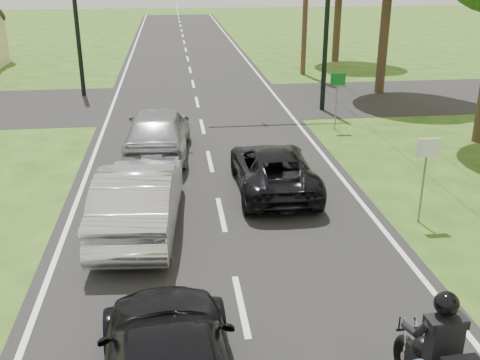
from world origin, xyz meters
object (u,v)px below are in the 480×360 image
Objects in this scene: dark_suv at (273,168)px; traffic_signal at (281,9)px; sign_green at (337,88)px; sign_white at (426,160)px; silver_sedan at (139,197)px; silver_suv at (158,131)px.

dark_suv is 9.41m from traffic_signal.
sign_green is (1.56, -3.02, -2.54)m from traffic_signal.
sign_green is at bearing -120.60° from dark_suv.
sign_white is 8.00m from sign_green.
silver_sedan is 2.28× the size of sign_white.
silver_sedan is at bearing 30.74° from dark_suv.
silver_suv is 8.57m from sign_white.
sign_white is at bearing 141.47° from silver_suv.
silver_sedan is at bearing 176.19° from sign_white.
traffic_signal is 4.24m from sign_green.
sign_green is (3.34, 5.53, 0.97)m from dark_suv.
sign_white reaches higher than dark_suv.
silver_suv is at bearing -45.82° from dark_suv.
traffic_signal is at bearing -101.19° from dark_suv.
dark_suv is 6.53m from sign_green.
silver_suv reaches higher than dark_suv.
sign_white is at bearing -82.95° from traffic_signal.
traffic_signal is 11.39m from sign_white.
sign_green reaches higher than silver_suv.
sign_white reaches higher than silver_suv.
silver_sedan is 5.35m from silver_suv.
silver_sedan reaches higher than dark_suv.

